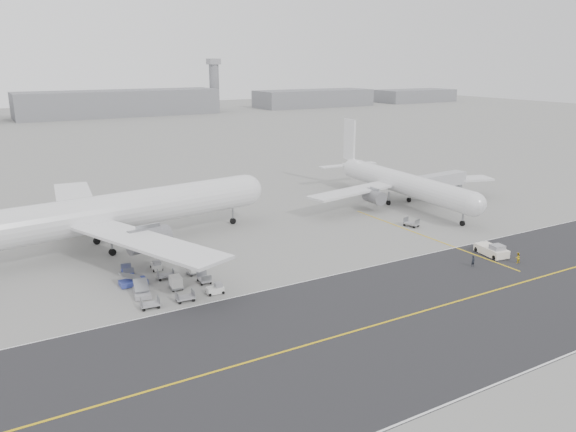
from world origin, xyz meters
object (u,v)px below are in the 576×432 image
jet_bridge (437,182)px  ground_crew_b (518,258)px  pushback_tug (492,250)px  ground_crew_a (473,261)px  airliner_a (104,213)px  control_tower (214,84)px  airliner_b (400,182)px

jet_bridge → ground_crew_b: bearing=-120.1°
pushback_tug → ground_crew_b: (0.56, -4.42, -0.01)m
pushback_tug → ground_crew_b: pushback_tug is taller
ground_crew_a → airliner_a: bearing=141.7°
pushback_tug → jet_bridge: (17.11, 30.01, 3.71)m
control_tower → ground_crew_b: size_ratio=18.57×
airliner_a → ground_crew_b: 66.17m
airliner_a → ground_crew_a: bearing=-135.5°
airliner_a → pushback_tug: bearing=-130.3°
pushback_tug → ground_crew_a: 6.91m
control_tower → ground_crew_a: 285.28m
airliner_a → jet_bridge: bearing=-100.8°
control_tower → ground_crew_b: 285.79m
control_tower → jet_bridge: control_tower is taller
ground_crew_b → airliner_a: bearing=-28.5°
airliner_b → jet_bridge: 8.21m
control_tower → airliner_a: 267.69m
ground_crew_b → jet_bridge: bearing=-108.4°
jet_bridge → ground_crew_a: jet_bridge is taller
airliner_b → jet_bridge: bearing=-20.9°
airliner_a → airliner_b: 62.53m
airliner_a → airliner_b: size_ratio=1.29×
airliner_b → ground_crew_b: bearing=-100.4°
airliner_b → pushback_tug: airliner_b is taller
airliner_a → ground_crew_b: size_ratio=36.79×
airliner_a → pushback_tug: 63.23m
ground_crew_a → ground_crew_b: (7.16, -2.36, -0.03)m
jet_bridge → control_tower: bearing=73.8°
airliner_a → pushback_tug: size_ratio=8.39×
control_tower → airliner_a: (-120.78, -238.68, -10.09)m
airliner_b → ground_crew_b: airliner_b is taller
control_tower → ground_crew_b: (-67.33, -277.32, -15.41)m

